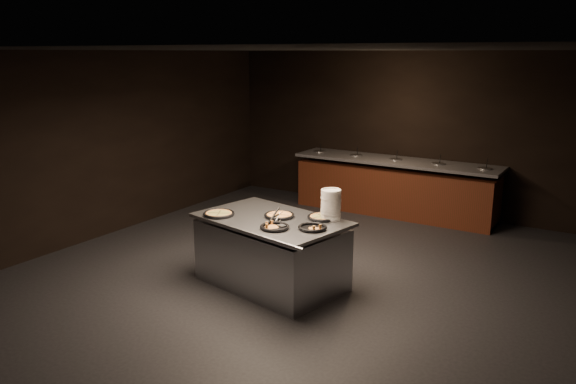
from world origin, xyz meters
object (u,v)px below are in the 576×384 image
plate_stack (331,205)px  pan_cheese_whole (279,215)px  serving_counter (271,253)px  pan_veggie_whole (219,214)px

plate_stack → pan_cheese_whole: 0.66m
plate_stack → pan_cheese_whole: bearing=-158.6°
serving_counter → pan_cheese_whole: (0.06, 0.10, 0.48)m
plate_stack → pan_cheese_whole: (-0.60, -0.23, -0.17)m
pan_veggie_whole → serving_counter: bearing=21.1°
serving_counter → pan_veggie_whole: bearing=-147.4°
serving_counter → plate_stack: size_ratio=5.39×
serving_counter → pan_cheese_whole: bearing=72.1°
serving_counter → pan_cheese_whole: pan_cheese_whole is taller
serving_counter → plate_stack: plate_stack is taller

